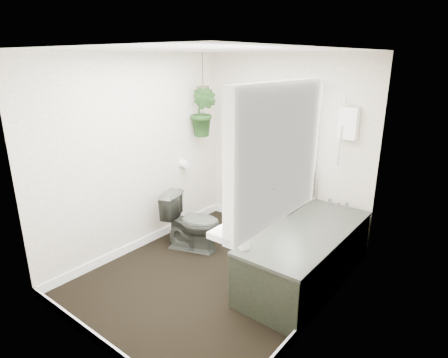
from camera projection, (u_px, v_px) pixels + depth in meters
The scene contains 22 objects.
floor at pixel (215, 276), 4.04m from camera, with size 2.30×2.80×0.02m, color black.
ceiling at pixel (214, 48), 3.32m from camera, with size 2.30×2.80×0.02m, color white.
wall_back at pixel (285, 147), 4.73m from camera, with size 2.30×0.02×2.30m, color #F0E5C9.
wall_front at pixel (87, 219), 2.63m from camera, with size 2.30×0.02×2.30m, color #F0E5C9.
wall_left at pixel (138, 155), 4.36m from camera, with size 0.02×2.80×2.30m, color #F0E5C9.
wall_right at pixel (326, 199), 3.00m from camera, with size 0.02×2.80×2.30m, color #F0E5C9.
skirting at pixel (215, 271), 4.02m from camera, with size 2.30×2.80×0.10m, color white.
bathtub at pixel (306, 256), 3.85m from camera, with size 0.72×1.72×0.58m, color #33362F, non-canonical shape.
bath_screen at pixel (305, 149), 4.10m from camera, with size 0.04×0.72×1.40m, color silver, non-canonical shape.
shower_box at pixel (349, 123), 4.09m from camera, with size 0.20×0.10×0.35m, color white.
oval_mirror at pixel (297, 122), 4.50m from camera, with size 0.46×0.03×0.62m, color #B4AB93.
wall_sconce at pixel (268, 126), 4.76m from camera, with size 0.04×0.04×0.22m, color black.
toilet_roll_holder at pixel (184, 164), 4.93m from camera, with size 0.11×0.11×0.11m, color white.
window_recess at pixel (276, 154), 2.36m from camera, with size 0.08×1.00×0.90m, color white.
window_sill at pixel (265, 213), 2.53m from camera, with size 0.18×1.00×0.04m, color white.
window_blinds at pixel (270, 153), 2.39m from camera, with size 0.01×0.86×0.76m, color white.
toilet at pixel (192, 222), 4.50m from camera, with size 0.39×0.69×0.70m, color #33362F.
pedestal_sink at pixel (286, 204), 4.70m from camera, with size 0.56×0.47×0.95m, color #33362F, non-canonical shape.
sill_plant at pixel (261, 196), 2.43m from camera, with size 0.23×0.20×0.25m, color black.
hanging_plant at pixel (203, 112), 4.83m from camera, with size 0.36×0.29×0.65m, color black.
soap_bottle at pixel (243, 239), 3.36m from camera, with size 0.09×0.09×0.20m, color black.
hanging_pot at pixel (203, 91), 4.75m from camera, with size 0.16×0.16×0.12m, color #473C30.
Camera 1 is at (2.25, -2.71, 2.23)m, focal length 30.00 mm.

